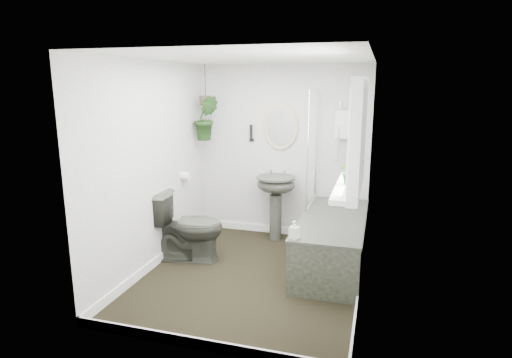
# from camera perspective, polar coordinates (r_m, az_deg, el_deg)

# --- Properties ---
(floor) EXTENTS (2.30, 2.80, 0.02)m
(floor) POSITION_cam_1_polar(r_m,az_deg,el_deg) (4.80, -0.52, -12.83)
(floor) COLOR black
(floor) RESTS_ON ground
(ceiling) EXTENTS (2.30, 2.80, 0.02)m
(ceiling) POSITION_cam_1_polar(r_m,az_deg,el_deg) (4.34, -0.58, 16.03)
(ceiling) COLOR white
(ceiling) RESTS_ON ground
(wall_back) EXTENTS (2.30, 0.02, 2.30)m
(wall_back) POSITION_cam_1_polar(r_m,az_deg,el_deg) (5.76, 3.53, 3.62)
(wall_back) COLOR silver
(wall_back) RESTS_ON ground
(wall_front) EXTENTS (2.30, 0.02, 2.30)m
(wall_front) POSITION_cam_1_polar(r_m,az_deg,el_deg) (3.14, -8.04, -4.24)
(wall_front) COLOR silver
(wall_front) RESTS_ON ground
(wall_left) EXTENTS (0.02, 2.80, 2.30)m
(wall_left) POSITION_cam_1_polar(r_m,az_deg,el_deg) (4.88, -13.70, 1.62)
(wall_left) COLOR silver
(wall_left) RESTS_ON ground
(wall_right) EXTENTS (0.02, 2.80, 2.30)m
(wall_right) POSITION_cam_1_polar(r_m,az_deg,el_deg) (4.24, 14.63, -0.08)
(wall_right) COLOR silver
(wall_right) RESTS_ON ground
(skirting) EXTENTS (2.30, 2.80, 0.10)m
(skirting) POSITION_cam_1_polar(r_m,az_deg,el_deg) (4.77, -0.52, -12.18)
(skirting) COLOR white
(skirting) RESTS_ON floor
(bathtub) EXTENTS (0.72, 1.72, 0.58)m
(bathtub) POSITION_cam_1_polar(r_m,az_deg,el_deg) (4.99, 10.10, -8.26)
(bathtub) COLOR #363830
(bathtub) RESTS_ON floor
(bath_screen) EXTENTS (0.04, 0.72, 1.40)m
(bath_screen) POSITION_cam_1_polar(r_m,az_deg,el_deg) (5.25, 7.54, 4.07)
(bath_screen) COLOR silver
(bath_screen) RESTS_ON bathtub
(shower_box) EXTENTS (0.20, 0.10, 0.35)m
(shower_box) POSITION_cam_1_polar(r_m,az_deg,el_deg) (5.52, 11.60, 7.17)
(shower_box) COLOR white
(shower_box) RESTS_ON wall_back
(oval_mirror) EXTENTS (0.46, 0.03, 0.62)m
(oval_mirror) POSITION_cam_1_polar(r_m,az_deg,el_deg) (5.69, 3.26, 7.06)
(oval_mirror) COLOR #C5BA8E
(oval_mirror) RESTS_ON wall_back
(wall_sconce) EXTENTS (0.04, 0.04, 0.22)m
(wall_sconce) POSITION_cam_1_polar(r_m,az_deg,el_deg) (5.79, -0.66, 6.18)
(wall_sconce) COLOR black
(wall_sconce) RESTS_ON wall_back
(toilet_roll_holder) EXTENTS (0.11, 0.11, 0.11)m
(toilet_roll_holder) POSITION_cam_1_polar(r_m,az_deg,el_deg) (5.51, -9.42, 0.40)
(toilet_roll_holder) COLOR white
(toilet_roll_holder) RESTS_ON wall_left
(window_recess) EXTENTS (0.08, 1.00, 0.90)m
(window_recess) POSITION_cam_1_polar(r_m,az_deg,el_deg) (3.47, 13.52, 5.59)
(window_recess) COLOR white
(window_recess) RESTS_ON wall_right
(window_sill) EXTENTS (0.18, 1.00, 0.04)m
(window_sill) POSITION_cam_1_polar(r_m,az_deg,el_deg) (3.55, 12.04, -1.09)
(window_sill) COLOR white
(window_sill) RESTS_ON wall_right
(window_blinds) EXTENTS (0.01, 0.86, 0.76)m
(window_blinds) POSITION_cam_1_polar(r_m,az_deg,el_deg) (3.47, 12.78, 5.63)
(window_blinds) COLOR white
(window_blinds) RESTS_ON wall_right
(toilet) EXTENTS (0.88, 0.61, 0.82)m
(toilet) POSITION_cam_1_polar(r_m,az_deg,el_deg) (5.12, -8.98, -6.20)
(toilet) COLOR #363830
(toilet) RESTS_ON floor
(pedestal_sink) EXTENTS (0.57, 0.51, 0.87)m
(pedestal_sink) POSITION_cam_1_polar(r_m,az_deg,el_deg) (5.69, 2.64, -3.90)
(pedestal_sink) COLOR #363830
(pedestal_sink) RESTS_ON floor
(sill_plant) EXTENTS (0.23, 0.21, 0.22)m
(sill_plant) POSITION_cam_1_polar(r_m,az_deg,el_deg) (3.53, 12.64, 0.98)
(sill_plant) COLOR black
(sill_plant) RESTS_ON window_sill
(hanging_plant) EXTENTS (0.40, 0.37, 0.58)m
(hanging_plant) POSITION_cam_1_polar(r_m,az_deg,el_deg) (5.73, -6.67, 8.05)
(hanging_plant) COLOR black
(hanging_plant) RESTS_ON ceiling
(soap_bottle) EXTENTS (0.11, 0.11, 0.18)m
(soap_bottle) POSITION_cam_1_polar(r_m,az_deg,el_deg) (4.18, 5.13, -6.76)
(soap_bottle) COLOR #292022
(soap_bottle) RESTS_ON bathtub
(hanging_pot) EXTENTS (0.16, 0.16, 0.12)m
(hanging_pot) POSITION_cam_1_polar(r_m,az_deg,el_deg) (5.72, -6.73, 10.37)
(hanging_pot) COLOR #473A2E
(hanging_pot) RESTS_ON ceiling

